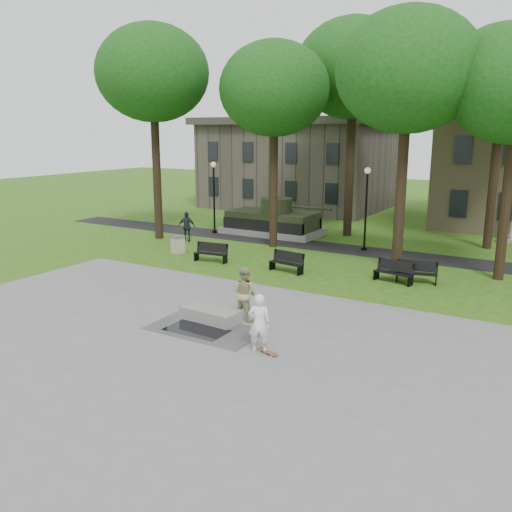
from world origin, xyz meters
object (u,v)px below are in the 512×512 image
at_px(concrete_block, 211,314).
at_px(skateboarder, 259,323).
at_px(friend_watching, 245,293).
at_px(trash_bin, 178,244).
at_px(park_bench_0, 212,252).

bearing_deg(concrete_block, skateboarder, -28.16).
bearing_deg(friend_watching, concrete_block, 44.45).
bearing_deg(concrete_block, friend_watching, 36.27).
distance_m(skateboarder, trash_bin, 14.73).
xyz_separation_m(friend_watching, park_bench_0, (-6.22, 6.69, -0.48)).
bearing_deg(trash_bin, concrete_block, -45.32).
relative_size(concrete_block, trash_bin, 2.29).
bearing_deg(park_bench_0, friend_watching, -54.26).
bearing_deg(concrete_block, park_bench_0, 125.17).
relative_size(friend_watching, trash_bin, 2.05).
xyz_separation_m(concrete_block, trash_bin, (-8.07, 8.16, 0.24)).
distance_m(skateboarder, friend_watching, 3.04).
bearing_deg(trash_bin, friend_watching, -39.35).
height_order(skateboarder, trash_bin, skateboarder).
bearing_deg(skateboarder, park_bench_0, -71.63).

